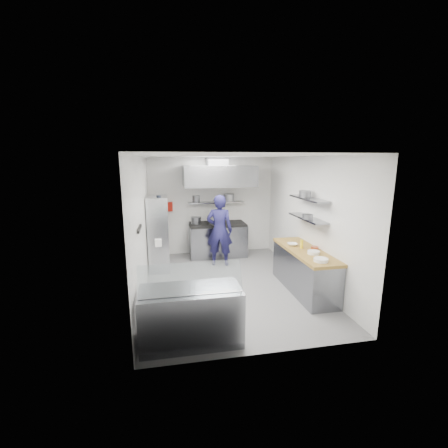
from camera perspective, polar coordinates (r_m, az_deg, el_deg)
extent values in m
plane|color=slate|center=(6.81, 0.97, -11.39)|extent=(5.00, 5.00, 0.00)
plane|color=silver|center=(6.25, 1.06, 12.89)|extent=(5.00, 5.00, 0.00)
cube|color=white|center=(8.81, -2.32, 3.47)|extent=(3.60, 2.80, 0.02)
cube|color=white|center=(4.05, 8.31, -6.87)|extent=(3.60, 2.80, 0.02)
cube|color=white|center=(6.27, -15.30, -0.41)|extent=(2.80, 5.00, 0.02)
cube|color=white|center=(6.97, 15.65, 0.78)|extent=(2.80, 5.00, 0.02)
cube|color=gray|center=(8.63, -1.22, -3.14)|extent=(1.60, 0.80, 0.90)
cube|color=black|center=(8.52, -1.23, -0.03)|extent=(1.57, 0.78, 0.06)
cylinder|color=slate|center=(8.44, -5.35, 0.71)|extent=(0.28, 0.28, 0.20)
cylinder|color=slate|center=(8.36, -1.76, 0.79)|extent=(0.37, 0.37, 0.24)
cube|color=gray|center=(8.65, -1.52, 4.13)|extent=(1.60, 0.30, 0.04)
cylinder|color=slate|center=(8.76, -5.35, 4.90)|extent=(0.23, 0.23, 0.18)
cylinder|color=slate|center=(8.68, 0.94, 5.02)|extent=(0.30, 0.30, 0.22)
cube|color=gray|center=(8.17, -1.07, 9.16)|extent=(1.90, 1.15, 0.55)
cube|color=slate|center=(8.38, -1.34, 11.83)|extent=(0.55, 0.55, 0.24)
cube|color=#B2180E|center=(8.65, -10.49, 3.26)|extent=(0.22, 0.10, 0.26)
imported|color=#181644|center=(7.75, -0.86, -1.23)|extent=(0.78, 0.63, 1.86)
cube|color=silver|center=(7.66, -12.37, -1.71)|extent=(0.50, 0.90, 1.85)
cube|color=white|center=(7.28, -12.40, -3.45)|extent=(0.15, 0.19, 0.17)
cube|color=yellow|center=(7.59, -12.49, 1.05)|extent=(0.13, 0.17, 0.15)
cylinder|color=black|center=(7.33, -12.31, 4.65)|extent=(0.10, 0.10, 0.18)
cube|color=black|center=(5.36, -15.82, -0.86)|extent=(0.04, 0.55, 0.05)
cube|color=gray|center=(6.58, 14.97, -8.73)|extent=(0.62, 2.00, 0.84)
cube|color=olive|center=(6.44, 15.18, -4.98)|extent=(0.65, 2.04, 0.06)
cylinder|color=white|center=(5.76, 17.97, -6.52)|extent=(0.26, 0.26, 0.06)
cylinder|color=white|center=(6.18, 16.69, -5.20)|extent=(0.24, 0.24, 0.06)
cylinder|color=#C05936|center=(6.49, 16.88, -4.38)|extent=(0.16, 0.16, 0.06)
cylinder|color=yellow|center=(6.48, 14.57, -3.72)|extent=(0.06, 0.06, 0.18)
imported|color=white|center=(6.65, 12.87, -3.80)|extent=(0.25, 0.25, 0.05)
cube|color=gray|center=(6.62, 15.60, 1.08)|extent=(0.30, 1.30, 0.04)
cube|color=gray|center=(6.56, 15.80, 4.69)|extent=(0.30, 1.30, 0.04)
cylinder|color=slate|center=(6.41, 15.64, 1.37)|extent=(0.22, 0.22, 0.10)
cylinder|color=slate|center=(6.62, 15.16, 5.58)|extent=(0.24, 0.24, 0.14)
cube|color=gray|center=(4.71, -6.30, -16.97)|extent=(1.50, 0.70, 0.85)
cube|color=silver|center=(4.33, -6.37, -10.24)|extent=(1.47, 0.19, 0.42)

